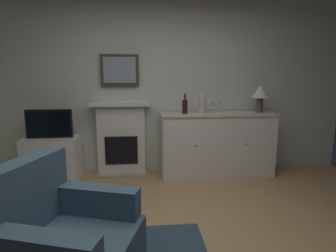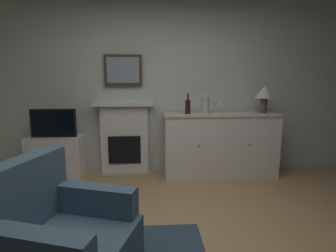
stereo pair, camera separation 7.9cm
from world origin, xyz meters
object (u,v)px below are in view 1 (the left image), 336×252
(armchair, at_px, (62,241))
(tv_set, at_px, (49,124))
(wine_glass_center, at_px, (220,105))
(tv_cabinet, at_px, (53,159))
(table_lamp, at_px, (260,94))
(framed_picture, at_px, (120,70))
(fireplace_unit, at_px, (122,139))
(vase_decorative, at_px, (202,104))
(wine_bottle, at_px, (185,106))
(sideboard_cabinet, at_px, (217,144))
(wine_glass_left, at_px, (213,105))

(armchair, bearing_deg, tv_set, 109.47)
(wine_glass_center, relative_size, armchair, 0.16)
(tv_cabinet, bearing_deg, table_lamp, -0.28)
(framed_picture, xyz_separation_m, armchair, (-0.22, -2.36, -1.19))
(fireplace_unit, height_order, vase_decorative, vase_decorative)
(fireplace_unit, height_order, wine_bottle, wine_bottle)
(sideboard_cabinet, bearing_deg, wine_bottle, -176.97)
(wine_glass_center, bearing_deg, armchair, -127.85)
(fireplace_unit, distance_m, tv_set, 1.03)
(wine_glass_left, bearing_deg, framed_picture, 170.05)
(vase_decorative, height_order, tv_cabinet, vase_decorative)
(wine_glass_center, bearing_deg, table_lamp, -1.43)
(framed_picture, relative_size, table_lamp, 1.37)
(wine_bottle, height_order, wine_glass_center, wine_bottle)
(framed_picture, bearing_deg, vase_decorative, -13.01)
(fireplace_unit, bearing_deg, sideboard_cabinet, -7.08)
(wine_glass_center, distance_m, armchair, 2.82)
(sideboard_cabinet, bearing_deg, armchair, -127.59)
(sideboard_cabinet, xyz_separation_m, vase_decorative, (-0.25, -0.05, 0.61))
(fireplace_unit, bearing_deg, tv_cabinet, -170.55)
(sideboard_cabinet, relative_size, wine_bottle, 5.81)
(fireplace_unit, distance_m, framed_picture, 1.02)
(table_lamp, xyz_separation_m, tv_cabinet, (-3.03, 0.02, -0.91))
(sideboard_cabinet, height_order, armchair, sideboard_cabinet)
(table_lamp, distance_m, wine_glass_left, 0.73)
(tv_cabinet, bearing_deg, fireplace_unit, 9.45)
(framed_picture, relative_size, tv_cabinet, 0.73)
(wine_glass_left, height_order, armchair, wine_glass_left)
(wine_glass_left, bearing_deg, tv_set, 179.87)
(tv_set, distance_m, armchair, 2.31)
(vase_decorative, xyz_separation_m, armchair, (-1.40, -2.09, -0.70))
(wine_bottle, distance_m, vase_decorative, 0.25)
(vase_decorative, distance_m, tv_cabinet, 2.29)
(sideboard_cabinet, distance_m, wine_glass_left, 0.60)
(wine_glass_center, distance_m, tv_set, 2.44)
(sideboard_cabinet, xyz_separation_m, tv_cabinet, (-2.40, 0.02, -0.16))
(vase_decorative, bearing_deg, armchair, -123.81)
(framed_picture, distance_m, tv_cabinet, 1.60)
(wine_bottle, xyz_separation_m, vase_decorative, (0.25, -0.02, 0.03))
(wine_bottle, bearing_deg, wine_glass_left, 1.78)
(wine_glass_left, bearing_deg, wine_glass_center, 14.47)
(sideboard_cabinet, bearing_deg, framed_picture, 171.14)
(sideboard_cabinet, relative_size, wine_glass_center, 10.21)
(table_lamp, relative_size, wine_glass_left, 2.42)
(wine_glass_left, height_order, vase_decorative, vase_decorative)
(tv_cabinet, relative_size, armchair, 0.75)
(tv_set, bearing_deg, wine_glass_center, 0.55)
(framed_picture, bearing_deg, tv_cabinet, -167.99)
(sideboard_cabinet, distance_m, table_lamp, 0.98)
(wine_bottle, bearing_deg, vase_decorative, -5.46)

